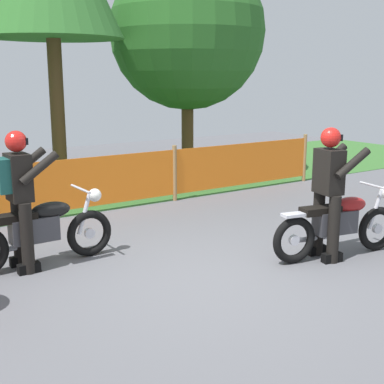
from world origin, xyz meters
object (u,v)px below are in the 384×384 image
(motorcycle_trailing, at_px, (339,224))
(rider_trailing, at_px, (329,189))
(motorcycle_lead, at_px, (39,231))
(rider_lead, at_px, (19,193))

(motorcycle_trailing, relative_size, rider_trailing, 1.12)
(motorcycle_lead, bearing_deg, rider_trailing, -30.35)
(motorcycle_lead, bearing_deg, rider_lead, -179.49)
(motorcycle_lead, xyz_separation_m, rider_trailing, (3.14, -1.78, 0.47))
(motorcycle_lead, distance_m, motorcycle_trailing, 3.79)
(motorcycle_lead, relative_size, rider_lead, 1.15)
(motorcycle_trailing, xyz_separation_m, rider_lead, (-3.54, 1.80, 0.51))
(motorcycle_trailing, xyz_separation_m, rider_trailing, (-0.18, 0.03, 0.48))
(motorcycle_lead, distance_m, rider_trailing, 3.64)
(motorcycle_trailing, bearing_deg, rider_trailing, -179.43)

